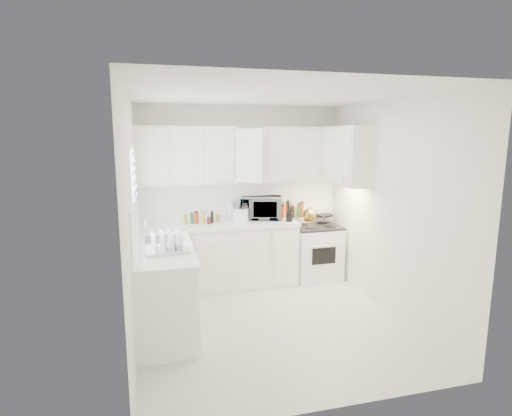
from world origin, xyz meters
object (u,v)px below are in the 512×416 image
object	(u,v)px
microwave	(261,205)
dish_rack	(166,241)
rice_cooker	(240,214)
tea_kettle	(310,214)
utensil_crock	(289,211)
stove	(316,245)

from	to	relation	value
microwave	dish_rack	xyz separation A→B (m)	(-1.44, -1.46, -0.08)
microwave	rice_cooker	world-z (taller)	microwave
tea_kettle	microwave	size ratio (longest dim) A/B	0.41
tea_kettle	dish_rack	world-z (taller)	dish_rack
utensil_crock	dish_rack	bearing A→B (deg)	-146.86
stove	rice_cooker	bearing A→B (deg)	177.25
rice_cooker	dish_rack	distance (m)	1.71
tea_kettle	utensil_crock	size ratio (longest dim) A/B	0.76
tea_kettle	microwave	bearing A→B (deg)	134.75
rice_cooker	utensil_crock	world-z (taller)	utensil_crock
microwave	utensil_crock	bearing A→B (deg)	-24.77
tea_kettle	dish_rack	size ratio (longest dim) A/B	0.55
stove	utensil_crock	world-z (taller)	utensil_crock
microwave	utensil_crock	distance (m)	0.46
tea_kettle	rice_cooker	xyz separation A→B (m)	(-0.99, 0.19, 0.01)
tea_kettle	microwave	xyz separation A→B (m)	(-0.64, 0.33, 0.10)
microwave	dish_rack	size ratio (longest dim) A/B	1.33
utensil_crock	rice_cooker	bearing A→B (deg)	167.15
microwave	rice_cooker	bearing A→B (deg)	-140.73
tea_kettle	dish_rack	xyz separation A→B (m)	(-2.08, -1.13, 0.02)
stove	rice_cooker	world-z (taller)	rice_cooker
tea_kettle	utensil_crock	world-z (taller)	utensil_crock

